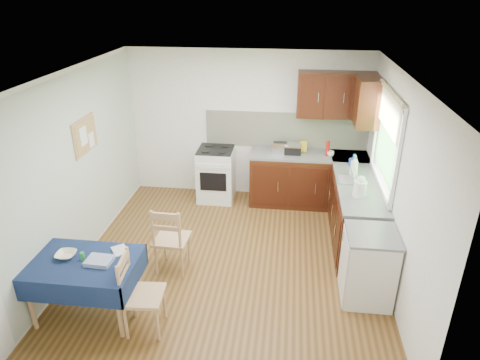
# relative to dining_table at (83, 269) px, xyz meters

# --- Properties ---
(floor) EXTENTS (4.20, 4.20, 0.00)m
(floor) POSITION_rel_dining_table_xyz_m (1.44, 1.21, -0.61)
(floor) COLOR #513515
(floor) RESTS_ON ground
(ceiling) EXTENTS (4.00, 4.20, 0.02)m
(ceiling) POSITION_rel_dining_table_xyz_m (1.44, 1.21, 1.89)
(ceiling) COLOR silver
(ceiling) RESTS_ON wall_back
(wall_back) EXTENTS (4.00, 0.02, 2.50)m
(wall_back) POSITION_rel_dining_table_xyz_m (1.44, 3.31, 0.64)
(wall_back) COLOR silver
(wall_back) RESTS_ON ground
(wall_front) EXTENTS (4.00, 0.02, 2.50)m
(wall_front) POSITION_rel_dining_table_xyz_m (1.44, -0.89, 0.64)
(wall_front) COLOR silver
(wall_front) RESTS_ON ground
(wall_left) EXTENTS (0.02, 4.20, 2.50)m
(wall_left) POSITION_rel_dining_table_xyz_m (-0.56, 1.21, 0.64)
(wall_left) COLOR silver
(wall_left) RESTS_ON ground
(wall_right) EXTENTS (0.02, 4.20, 2.50)m
(wall_right) POSITION_rel_dining_table_xyz_m (3.44, 1.21, 0.64)
(wall_right) COLOR silver
(wall_right) RESTS_ON ground
(base_cabinets) EXTENTS (1.90, 2.30, 0.86)m
(base_cabinets) POSITION_rel_dining_table_xyz_m (2.80, 2.47, -0.18)
(base_cabinets) COLOR black
(base_cabinets) RESTS_ON ground
(worktop_back) EXTENTS (1.90, 0.60, 0.04)m
(worktop_back) POSITION_rel_dining_table_xyz_m (2.49, 3.01, 0.27)
(worktop_back) COLOR slate
(worktop_back) RESTS_ON base_cabinets
(worktop_right) EXTENTS (0.60, 1.70, 0.04)m
(worktop_right) POSITION_rel_dining_table_xyz_m (3.14, 1.86, 0.27)
(worktop_right) COLOR slate
(worktop_right) RESTS_ON base_cabinets
(worktop_corner) EXTENTS (0.60, 0.60, 0.04)m
(worktop_corner) POSITION_rel_dining_table_xyz_m (3.14, 3.01, 0.27)
(worktop_corner) COLOR slate
(worktop_corner) RESTS_ON base_cabinets
(splashback) EXTENTS (2.70, 0.02, 0.60)m
(splashback) POSITION_rel_dining_table_xyz_m (2.09, 3.30, 0.59)
(splashback) COLOR #EFEACA
(splashback) RESTS_ON wall_back
(upper_cabinets) EXTENTS (1.20, 0.85, 0.70)m
(upper_cabinets) POSITION_rel_dining_table_xyz_m (2.97, 3.01, 1.24)
(upper_cabinets) COLOR black
(upper_cabinets) RESTS_ON wall_back
(stove) EXTENTS (0.60, 0.61, 0.92)m
(stove) POSITION_rel_dining_table_xyz_m (0.94, 3.01, -0.15)
(stove) COLOR white
(stove) RESTS_ON ground
(window) EXTENTS (0.04, 1.48, 1.26)m
(window) POSITION_rel_dining_table_xyz_m (3.41, 1.91, 1.04)
(window) COLOR #2B5D26
(window) RESTS_ON wall_right
(fridge) EXTENTS (0.58, 0.60, 0.89)m
(fridge) POSITION_rel_dining_table_xyz_m (3.14, 0.66, -0.17)
(fridge) COLOR white
(fridge) RESTS_ON ground
(corkboard) EXTENTS (0.04, 0.62, 0.47)m
(corkboard) POSITION_rel_dining_table_xyz_m (-0.53, 1.51, 0.99)
(corkboard) COLOR #A57F52
(corkboard) RESTS_ON wall_left
(dining_table) EXTENTS (1.18, 0.80, 0.71)m
(dining_table) POSITION_rel_dining_table_xyz_m (0.00, 0.00, 0.00)
(dining_table) COLOR #111F44
(dining_table) RESTS_ON ground
(chair_far) EXTENTS (0.43, 0.43, 0.95)m
(chair_far) POSITION_rel_dining_table_xyz_m (0.72, 0.89, -0.11)
(chair_far) COLOR #A57F52
(chair_far) RESTS_ON ground
(chair_near) EXTENTS (0.44, 0.44, 0.93)m
(chair_near) POSITION_rel_dining_table_xyz_m (0.67, -0.15, -0.12)
(chair_near) COLOR #A57F52
(chair_near) RESTS_ON ground
(toaster) EXTENTS (0.26, 0.16, 0.20)m
(toaster) POSITION_rel_dining_table_xyz_m (2.01, 3.01, 0.38)
(toaster) COLOR silver
(toaster) RESTS_ON worktop_back
(sandwich_press) EXTENTS (0.27, 0.23, 0.16)m
(sandwich_press) POSITION_rel_dining_table_xyz_m (2.22, 3.01, 0.37)
(sandwich_press) COLOR black
(sandwich_press) RESTS_ON worktop_back
(sauce_bottle) EXTENTS (0.06, 0.06, 0.25)m
(sauce_bottle) POSITION_rel_dining_table_xyz_m (2.77, 2.96, 0.42)
(sauce_bottle) COLOR red
(sauce_bottle) RESTS_ON worktop_back
(yellow_packet) EXTENTS (0.14, 0.11, 0.16)m
(yellow_packet) POSITION_rel_dining_table_xyz_m (2.39, 3.14, 0.37)
(yellow_packet) COLOR yellow
(yellow_packet) RESTS_ON worktop_back
(dish_rack) EXTENTS (0.39, 0.29, 0.18)m
(dish_rack) POSITION_rel_dining_table_xyz_m (3.07, 2.04, 0.32)
(dish_rack) COLOR gray
(dish_rack) RESTS_ON worktop_right
(kettle) EXTENTS (0.17, 0.17, 0.29)m
(kettle) POSITION_rel_dining_table_xyz_m (3.09, 1.56, 0.42)
(kettle) COLOR white
(kettle) RESTS_ON worktop_right
(cup) EXTENTS (0.14, 0.14, 0.09)m
(cup) POSITION_rel_dining_table_xyz_m (2.82, 2.94, 0.34)
(cup) COLOR white
(cup) RESTS_ON worktop_back
(soap_bottle_a) EXTENTS (0.13, 0.13, 0.31)m
(soap_bottle_a) POSITION_rel_dining_table_xyz_m (3.10, 2.21, 0.45)
(soap_bottle_a) COLOR white
(soap_bottle_a) RESTS_ON worktop_right
(soap_bottle_b) EXTENTS (0.13, 0.13, 0.20)m
(soap_bottle_b) POSITION_rel_dining_table_xyz_m (3.13, 2.56, 0.39)
(soap_bottle_b) COLOR #1D47AB
(soap_bottle_b) RESTS_ON worktop_right
(soap_bottle_c) EXTENTS (0.18, 0.18, 0.17)m
(soap_bottle_c) POSITION_rel_dining_table_xyz_m (3.12, 1.89, 0.38)
(soap_bottle_c) COLOR green
(soap_bottle_c) RESTS_ON worktop_right
(plate_bowl) EXTENTS (0.23, 0.23, 0.05)m
(plate_bowl) POSITION_rel_dining_table_xyz_m (-0.20, 0.05, 0.13)
(plate_bowl) COLOR #F0E7C4
(plate_bowl) RESTS_ON dining_table
(book) EXTENTS (0.25, 0.26, 0.02)m
(book) POSITION_rel_dining_table_xyz_m (0.28, 0.19, 0.11)
(book) COLOR white
(book) RESTS_ON dining_table
(spice_jar) EXTENTS (0.05, 0.05, 0.09)m
(spice_jar) POSITION_rel_dining_table_xyz_m (0.00, 0.03, 0.15)
(spice_jar) COLOR green
(spice_jar) RESTS_ON dining_table
(tea_towel) EXTENTS (0.28, 0.22, 0.05)m
(tea_towel) POSITION_rel_dining_table_xyz_m (0.20, -0.00, 0.13)
(tea_towel) COLOR navy
(tea_towel) RESTS_ON dining_table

